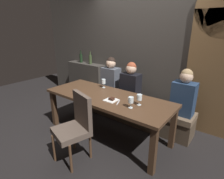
# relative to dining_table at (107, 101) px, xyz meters

# --- Properties ---
(ground) EXTENTS (9.00, 9.00, 0.00)m
(ground) POSITION_rel_dining_table_xyz_m (0.00, 0.00, -0.65)
(ground) COLOR black
(back_wall_tiled) EXTENTS (6.00, 0.12, 3.00)m
(back_wall_tiled) POSITION_rel_dining_table_xyz_m (0.00, 1.22, 0.85)
(back_wall_tiled) COLOR #423D38
(back_wall_tiled) RESTS_ON ground
(arched_door) EXTENTS (0.90, 0.05, 2.55)m
(arched_door) POSITION_rel_dining_table_xyz_m (1.35, 1.15, 0.71)
(arched_door) COLOR brown
(arched_door) RESTS_ON ground
(back_counter) EXTENTS (1.10, 0.28, 0.95)m
(back_counter) POSITION_rel_dining_table_xyz_m (-1.55, 1.04, -0.18)
(back_counter) COLOR #38342F
(back_counter) RESTS_ON ground
(dining_table) EXTENTS (2.20, 0.84, 0.74)m
(dining_table) POSITION_rel_dining_table_xyz_m (0.00, 0.00, 0.00)
(dining_table) COLOR #412B1C
(dining_table) RESTS_ON ground
(banquette_bench) EXTENTS (2.50, 0.44, 0.45)m
(banquette_bench) POSITION_rel_dining_table_xyz_m (0.00, 0.70, -0.42)
(banquette_bench) COLOR #4A3C2E
(banquette_bench) RESTS_ON ground
(chair_near_side) EXTENTS (0.55, 0.55, 0.98)m
(chair_near_side) POSITION_rel_dining_table_xyz_m (0.03, -0.72, -0.09)
(chair_near_side) COLOR #4C3321
(chair_near_side) RESTS_ON ground
(diner_redhead) EXTENTS (0.36, 0.24, 0.80)m
(diner_redhead) POSITION_rel_dining_table_xyz_m (-0.46, 0.69, 0.18)
(diner_redhead) COLOR #4C515B
(diner_redhead) RESTS_ON banquette_bench
(diner_bearded) EXTENTS (0.36, 0.24, 0.76)m
(diner_bearded) POSITION_rel_dining_table_xyz_m (0.03, 0.68, 0.16)
(diner_bearded) COLOR black
(diner_bearded) RESTS_ON banquette_bench
(diner_far_end) EXTENTS (0.36, 0.24, 0.77)m
(diner_far_end) POSITION_rel_dining_table_xyz_m (1.03, 0.70, 0.16)
(diner_far_end) COLOR navy
(diner_far_end) RESTS_ON banquette_bench
(wine_bottle_dark_red) EXTENTS (0.08, 0.08, 0.33)m
(wine_bottle_dark_red) POSITION_rel_dining_table_xyz_m (-1.73, 1.05, 0.42)
(wine_bottle_dark_red) COLOR black
(wine_bottle_dark_red) RESTS_ON back_counter
(wine_bottle_pale_label) EXTENTS (0.08, 0.08, 0.33)m
(wine_bottle_pale_label) POSITION_rel_dining_table_xyz_m (-1.39, 1.04, 0.42)
(wine_bottle_pale_label) COLOR #384728
(wine_bottle_pale_label) RESTS_ON back_counter
(wine_glass_center_front) EXTENTS (0.08, 0.08, 0.16)m
(wine_glass_center_front) POSITION_rel_dining_table_xyz_m (-0.33, 0.30, 0.20)
(wine_glass_center_front) COLOR silver
(wine_glass_center_front) RESTS_ON dining_table
(wine_glass_end_left) EXTENTS (0.08, 0.08, 0.16)m
(wine_glass_end_left) POSITION_rel_dining_table_xyz_m (0.60, 0.01, 0.20)
(wine_glass_end_left) COLOR silver
(wine_glass_end_left) RESTS_ON dining_table
(wine_glass_center_back) EXTENTS (0.08, 0.08, 0.16)m
(wine_glass_center_back) POSITION_rel_dining_table_xyz_m (0.55, -0.15, 0.20)
(wine_glass_center_back) COLOR silver
(wine_glass_center_back) RESTS_ON dining_table
(dessert_plate) EXTENTS (0.19, 0.19, 0.05)m
(dessert_plate) POSITION_rel_dining_table_xyz_m (0.17, -0.10, 0.10)
(dessert_plate) COLOR white
(dessert_plate) RESTS_ON dining_table
(fork_on_table) EXTENTS (0.08, 0.16, 0.01)m
(fork_on_table) POSITION_rel_dining_table_xyz_m (0.31, -0.11, 0.09)
(fork_on_table) COLOR silver
(fork_on_table) RESTS_ON dining_table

